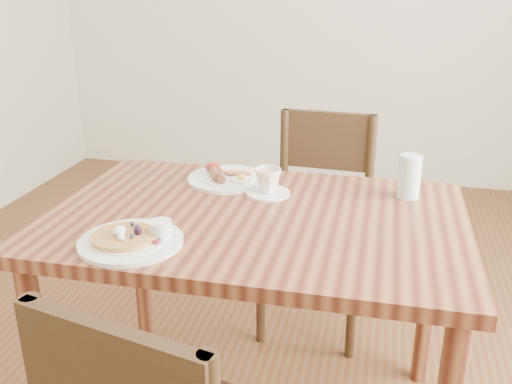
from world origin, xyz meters
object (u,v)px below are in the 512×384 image
pancake_plate (132,239)px  water_glass (409,177)px  teacup_saucer (268,183)px  breakfast_plate (227,177)px  chair_far (319,213)px  dining_table (256,245)px

pancake_plate → water_glass: (0.70, 0.50, 0.05)m
teacup_saucer → breakfast_plate: bearing=150.2°
chair_far → pancake_plate: 1.03m
water_glass → breakfast_plate: bearing=178.5°
breakfast_plate → teacup_saucer: (0.16, -0.09, 0.03)m
dining_table → breakfast_plate: size_ratio=4.44×
dining_table → water_glass: size_ratio=8.93×
teacup_saucer → water_glass: 0.44m
dining_table → breakfast_plate: bearing=122.1°
pancake_plate → water_glass: 0.86m
dining_table → teacup_saucer: 0.22m
pancake_plate → teacup_saucer: teacup_saucer is taller
chair_far → breakfast_plate: chair_far is taller
breakfast_plate → teacup_saucer: teacup_saucer is taller
chair_far → teacup_saucer: 0.58m
dining_table → teacup_saucer: size_ratio=8.57×
dining_table → chair_far: (0.11, 0.66, -0.16)m
dining_table → water_glass: water_glass is taller
dining_table → pancake_plate: (-0.27, -0.26, 0.11)m
chair_far → breakfast_plate: (-0.27, -0.40, 0.27)m
pancake_plate → teacup_saucer: bearing=57.7°
pancake_plate → chair_far: bearing=67.5°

